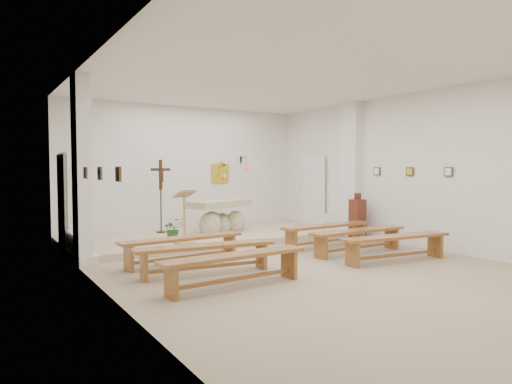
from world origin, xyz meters
TOP-DOWN VIEW (x-y plane):
  - ground at (0.00, 0.00)m, footprint 7.00×10.00m
  - wall_left at (-3.49, 0.00)m, footprint 0.02×10.00m
  - wall_right at (3.49, 0.00)m, footprint 0.02×10.00m
  - wall_back at (0.00, 4.99)m, footprint 7.00×0.02m
  - ceiling at (0.00, 0.00)m, footprint 7.00×10.00m
  - sanctuary_platform at (0.00, 3.50)m, footprint 6.98×3.00m
  - pilaster_left at (-3.37, 2.00)m, footprint 0.26×0.55m
  - pilaster_right at (3.37, 2.00)m, footprint 0.26×0.55m
  - gold_wall_relief at (1.05, 4.96)m, footprint 0.55×0.04m
  - sanctuary_lamp at (1.75, 4.71)m, footprint 0.11×0.36m
  - station_frame_left_front at (-3.47, -0.80)m, footprint 0.03×0.20m
  - station_frame_left_mid at (-3.47, 0.20)m, footprint 0.03×0.20m
  - station_frame_left_rear at (-3.47, 1.20)m, footprint 0.03×0.20m
  - station_frame_right_front at (3.47, -0.80)m, footprint 0.03×0.20m
  - station_frame_right_mid at (3.47, 0.20)m, footprint 0.03×0.20m
  - station_frame_right_rear at (3.47, 1.20)m, footprint 0.03×0.20m
  - radiator_left at (-3.43, 2.70)m, footprint 0.10×0.85m
  - radiator_right at (3.43, 2.70)m, footprint 0.10×0.85m
  - altar at (0.28, 3.53)m, footprint 1.87×1.22m
  - lectern at (-1.19, 2.34)m, footprint 0.50×0.45m
  - crucifix_stand at (-1.00, 4.30)m, footprint 0.56×0.24m
  - potted_plant at (-1.17, 3.07)m, footprint 0.49×0.44m
  - donation_pedestal at (3.10, 1.49)m, footprint 0.32×0.32m
  - bench_left_front at (-1.77, 1.11)m, footprint 2.43×0.55m
  - bench_right_front at (1.77, 1.11)m, footprint 2.43×0.47m
  - bench_left_second at (-1.77, 0.11)m, footprint 2.44×0.67m
  - bench_right_second at (1.77, 0.11)m, footprint 2.42×0.43m
  - bench_left_third at (-1.77, -0.89)m, footprint 2.43×0.50m
  - bench_right_third at (1.77, -0.89)m, footprint 2.44×0.63m

SIDE VIEW (x-z plane):
  - ground at x=0.00m, z-range 0.00..0.00m
  - sanctuary_platform at x=0.00m, z-range 0.00..0.15m
  - radiator_left at x=-3.43m, z-range 0.01..0.53m
  - radiator_right at x=3.43m, z-range 0.01..0.53m
  - bench_left_front at x=-1.77m, z-range 0.13..0.64m
  - bench_right_front at x=1.77m, z-range 0.13..0.64m
  - bench_left_second at x=-1.77m, z-range 0.13..0.64m
  - bench_right_second at x=1.77m, z-range 0.13..0.64m
  - bench_left_third at x=-1.77m, z-range 0.13..0.64m
  - bench_right_third at x=1.77m, z-range 0.13..0.64m
  - potted_plant at x=-1.17m, z-range 0.15..0.65m
  - altar at x=0.28m, z-range 0.05..0.95m
  - donation_pedestal at x=3.10m, z-range -0.07..1.10m
  - lectern at x=-1.19m, z-range 0.14..1.35m
  - crucifix_stand at x=-1.00m, z-range 0.30..2.16m
  - gold_wall_relief at x=1.05m, z-range 1.38..1.92m
  - station_frame_left_front at x=-3.47m, z-range 1.62..1.82m
  - station_frame_left_mid at x=-3.47m, z-range 1.62..1.82m
  - station_frame_left_rear at x=-3.47m, z-range 1.62..1.82m
  - station_frame_right_front at x=3.47m, z-range 1.62..1.82m
  - station_frame_right_mid at x=3.47m, z-range 1.62..1.82m
  - station_frame_right_rear at x=3.47m, z-range 1.62..1.82m
  - wall_left at x=-3.49m, z-range 0.00..3.50m
  - wall_right at x=3.49m, z-range 0.00..3.50m
  - wall_back at x=0.00m, z-range 0.00..3.50m
  - pilaster_left at x=-3.37m, z-range 0.00..3.50m
  - pilaster_right at x=3.37m, z-range 0.00..3.50m
  - sanctuary_lamp at x=1.75m, z-range 1.59..2.03m
  - ceiling at x=0.00m, z-range 3.48..3.50m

